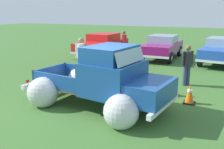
% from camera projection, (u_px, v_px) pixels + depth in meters
% --- Properties ---
extents(ground_plane, '(80.00, 80.00, 0.00)m').
position_uv_depth(ground_plane, '(96.00, 105.00, 7.97)').
color(ground_plane, '#3D6B2D').
extents(vintage_pickup_truck, '(4.83, 3.26, 1.96)m').
position_uv_depth(vintage_pickup_truck, '(106.00, 84.00, 7.58)').
color(vintage_pickup_truck, black).
rests_on(vintage_pickup_truck, ground).
extents(show_car_0, '(1.99, 4.66, 1.43)m').
position_uv_depth(show_car_0, '(103.00, 43.00, 16.64)').
color(show_car_0, black).
rests_on(show_car_0, ground).
extents(show_car_1, '(1.90, 4.25, 1.43)m').
position_uv_depth(show_car_1, '(162.00, 46.00, 15.53)').
color(show_car_1, black).
rests_on(show_car_1, ground).
extents(show_car_2, '(2.39, 4.48, 1.43)m').
position_uv_depth(show_car_2, '(223.00, 50.00, 14.05)').
color(show_car_2, black).
rests_on(show_car_2, ground).
extents(spectator_0, '(0.46, 0.51, 1.64)m').
position_uv_depth(spectator_0, '(124.00, 42.00, 16.35)').
color(spectator_0, gray).
rests_on(spectator_0, ground).
extents(spectator_1, '(0.48, 0.48, 1.60)m').
position_uv_depth(spectator_1, '(187.00, 63.00, 9.90)').
color(spectator_1, navy).
rests_on(spectator_1, ground).
extents(spectator_2, '(0.54, 0.40, 1.81)m').
position_uv_depth(spectator_2, '(82.00, 56.00, 10.70)').
color(spectator_2, navy).
rests_on(spectator_2, ground).
extents(lane_cone_0, '(0.36, 0.36, 0.63)m').
position_uv_depth(lane_cone_0, '(174.00, 87.00, 8.79)').
color(lane_cone_0, black).
rests_on(lane_cone_0, ground).
extents(lane_cone_1, '(0.36, 0.36, 0.63)m').
position_uv_depth(lane_cone_1, '(190.00, 94.00, 8.07)').
color(lane_cone_1, black).
rests_on(lane_cone_1, ground).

